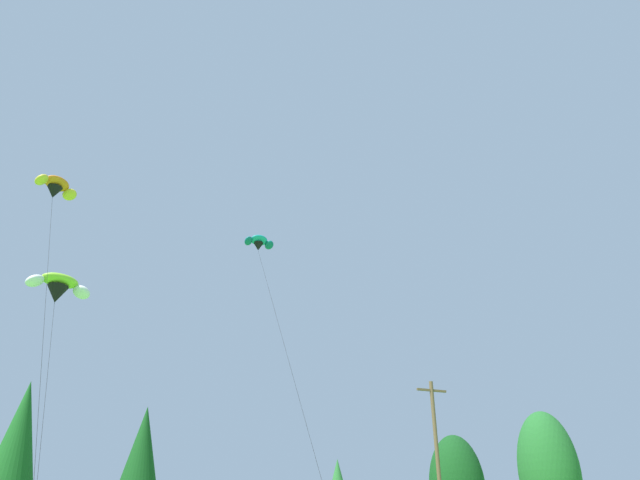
% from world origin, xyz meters
% --- Properties ---
extents(treeline_tree_c, '(4.67, 4.67, 13.95)m').
position_xyz_m(treeline_tree_c, '(-10.24, 54.06, 8.74)').
color(treeline_tree_c, '#472D19').
rests_on(treeline_tree_c, ground_plane).
extents(treeline_tree_d, '(4.18, 4.18, 11.72)m').
position_xyz_m(treeline_tree_d, '(-1.48, 49.61, 7.34)').
color(treeline_tree_d, '#472D19').
rests_on(treeline_tree_d, ground_plane).
extents(treeline_tree_g, '(5.71, 5.71, 14.50)m').
position_xyz_m(treeline_tree_g, '(36.44, 53.37, 8.78)').
color(treeline_tree_g, '#472D19').
rests_on(treeline_tree_g, ground_plane).
extents(utility_pole, '(2.20, 0.26, 12.57)m').
position_xyz_m(utility_pole, '(16.48, 39.25, 6.56)').
color(utility_pole, brown).
rests_on(utility_pole, ground_plane).
extents(parafoil_kite_high_orange, '(4.76, 12.58, 19.67)m').
position_xyz_m(parafoil_kite_high_orange, '(-8.83, 35.21, 20.63)').
color(parafoil_kite_high_orange, orange).
extents(parafoil_kite_mid_teal, '(2.46, 19.50, 21.75)m').
position_xyz_m(parafoil_kite_mid_teal, '(4.60, 42.22, 22.71)').
color(parafoil_kite_mid_teal, teal).
extents(parafoil_kite_far_lime_white, '(4.01, 12.68, 13.90)m').
position_xyz_m(parafoil_kite_far_lime_white, '(-7.57, 35.39, 14.75)').
color(parafoil_kite_far_lime_white, '#93D633').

